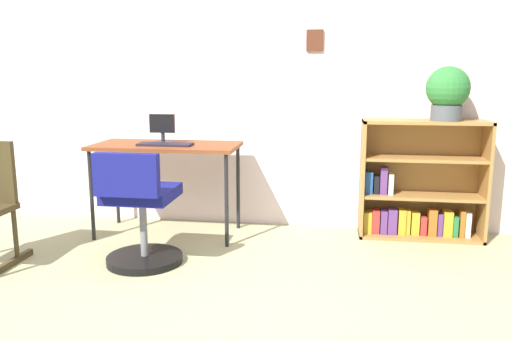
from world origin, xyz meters
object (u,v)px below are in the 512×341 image
(keyboard, at_px, (165,144))
(bookshelf_low, at_px, (418,187))
(desk, at_px, (166,151))
(potted_plant_on_shelf, at_px, (448,92))
(office_chair, at_px, (140,215))
(monitor, at_px, (163,130))

(keyboard, xyz_separation_m, bookshelf_low, (1.97, 0.33, -0.35))
(desk, bearing_deg, potted_plant_on_shelf, 5.28)
(keyboard, bearing_deg, bookshelf_low, 9.63)
(keyboard, relative_size, bookshelf_low, 0.45)
(office_chair, distance_m, potted_plant_on_shelf, 2.43)
(monitor, height_order, office_chair, monitor)
(potted_plant_on_shelf, bearing_deg, bookshelf_low, 161.69)
(monitor, distance_m, office_chair, 0.91)
(desk, distance_m, potted_plant_on_shelf, 2.21)
(keyboard, height_order, office_chair, office_chair)
(keyboard, distance_m, bookshelf_low, 2.03)
(office_chair, bearing_deg, potted_plant_on_shelf, 23.12)
(desk, height_order, office_chair, office_chair)
(desk, xyz_separation_m, potted_plant_on_shelf, (2.15, 0.20, 0.47))
(desk, bearing_deg, keyboard, -75.07)
(office_chair, height_order, bookshelf_low, bookshelf_low)
(monitor, bearing_deg, potted_plant_on_shelf, 3.65)
(monitor, height_order, keyboard, monitor)
(potted_plant_on_shelf, bearing_deg, office_chair, -156.88)
(monitor, bearing_deg, office_chair, -83.71)
(keyboard, bearing_deg, monitor, 115.34)
(monitor, relative_size, potted_plant_on_shelf, 0.57)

